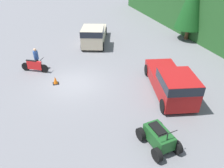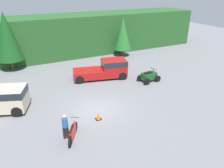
{
  "view_description": "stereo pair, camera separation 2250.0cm",
  "coord_description": "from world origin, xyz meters",
  "px_view_note": "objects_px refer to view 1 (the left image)",
  "views": [
    {
      "loc": [
        13.29,
        -1.68,
        8.15
      ],
      "look_at": [
        2.33,
        1.98,
        0.95
      ],
      "focal_mm": 35.0,
      "sensor_mm": 36.0,
      "label": 1
    },
    {
      "loc": [
        -5.62,
        -13.84,
        9.01
      ],
      "look_at": [
        2.33,
        1.98,
        0.95
      ],
      "focal_mm": 35.0,
      "sensor_mm": 36.0,
      "label": 2
    }
  ],
  "objects_px": {
    "pickup_truck_second": "(94,34)",
    "rider_person": "(36,58)",
    "dirt_bike": "(35,66)",
    "traffic_cone": "(55,80)",
    "quad_atv": "(159,137)",
    "pickup_truck_red": "(172,82)"
  },
  "relations": [
    {
      "from": "traffic_cone",
      "to": "quad_atv",
      "type": "bearing_deg",
      "value": 28.94
    },
    {
      "from": "pickup_truck_red",
      "to": "rider_person",
      "type": "height_order",
      "value": "pickup_truck_red"
    },
    {
      "from": "pickup_truck_red",
      "to": "traffic_cone",
      "type": "xyz_separation_m",
      "value": [
        -3.88,
        -6.9,
        -0.76
      ]
    },
    {
      "from": "pickup_truck_second",
      "to": "traffic_cone",
      "type": "relative_size",
      "value": 10.77
    },
    {
      "from": "pickup_truck_second",
      "to": "rider_person",
      "type": "distance_m",
      "value": 6.69
    },
    {
      "from": "pickup_truck_second",
      "to": "rider_person",
      "type": "bearing_deg",
      "value": -35.51
    },
    {
      "from": "rider_person",
      "to": "traffic_cone",
      "type": "distance_m",
      "value": 2.99
    },
    {
      "from": "dirt_bike",
      "to": "quad_atv",
      "type": "xyz_separation_m",
      "value": [
        9.68,
        5.36,
        0.04
      ]
    },
    {
      "from": "quad_atv",
      "to": "traffic_cone",
      "type": "distance_m",
      "value": 8.42
    },
    {
      "from": "pickup_truck_second",
      "to": "dirt_bike",
      "type": "height_order",
      "value": "pickup_truck_second"
    },
    {
      "from": "pickup_truck_second",
      "to": "traffic_cone",
      "type": "height_order",
      "value": "pickup_truck_second"
    },
    {
      "from": "pickup_truck_red",
      "to": "pickup_truck_second",
      "type": "relative_size",
      "value": 0.98
    },
    {
      "from": "pickup_truck_red",
      "to": "pickup_truck_second",
      "type": "xyz_separation_m",
      "value": [
        -10.31,
        -2.4,
        0.0
      ]
    },
    {
      "from": "dirt_bike",
      "to": "rider_person",
      "type": "distance_m",
      "value": 0.65
    },
    {
      "from": "pickup_truck_red",
      "to": "quad_atv",
      "type": "xyz_separation_m",
      "value": [
        3.49,
        -2.82,
        -0.49
      ]
    },
    {
      "from": "dirt_bike",
      "to": "traffic_cone",
      "type": "distance_m",
      "value": 2.66
    },
    {
      "from": "pickup_truck_red",
      "to": "traffic_cone",
      "type": "bearing_deg",
      "value": -105.46
    },
    {
      "from": "dirt_bike",
      "to": "quad_atv",
      "type": "distance_m",
      "value": 11.07
    },
    {
      "from": "pickup_truck_second",
      "to": "quad_atv",
      "type": "height_order",
      "value": "pickup_truck_second"
    },
    {
      "from": "pickup_truck_red",
      "to": "quad_atv",
      "type": "height_order",
      "value": "pickup_truck_red"
    },
    {
      "from": "pickup_truck_red",
      "to": "quad_atv",
      "type": "distance_m",
      "value": 4.51
    },
    {
      "from": "pickup_truck_second",
      "to": "quad_atv",
      "type": "distance_m",
      "value": 13.81
    }
  ]
}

